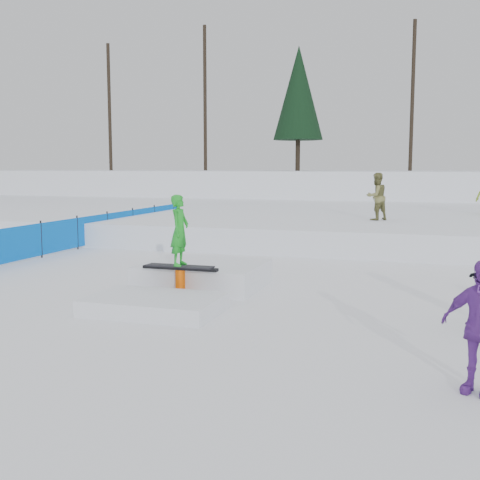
% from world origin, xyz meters
% --- Properties ---
extents(ground, '(120.00, 120.00, 0.00)m').
position_xyz_m(ground, '(0.00, 0.00, 0.00)').
color(ground, white).
extents(snow_berm, '(60.00, 14.00, 2.40)m').
position_xyz_m(snow_berm, '(0.00, 30.00, 1.20)').
color(snow_berm, white).
rests_on(snow_berm, ground).
extents(snow_midrise, '(50.00, 18.00, 0.80)m').
position_xyz_m(snow_midrise, '(0.00, 16.00, 0.40)').
color(snow_midrise, white).
rests_on(snow_midrise, ground).
extents(safety_fence, '(0.05, 16.00, 1.10)m').
position_xyz_m(safety_fence, '(-6.50, 6.60, 0.55)').
color(safety_fence, blue).
rests_on(safety_fence, ground).
extents(treeline, '(40.24, 4.22, 10.50)m').
position_xyz_m(treeline, '(6.18, 28.28, 7.45)').
color(treeline, black).
rests_on(treeline, snow_berm).
extents(walker_olive, '(1.02, 1.02, 1.66)m').
position_xyz_m(walker_olive, '(2.56, 11.28, 1.63)').
color(walker_olive, olive).
rests_on(walker_olive, snow_midrise).
extents(jib_rail_feature, '(2.60, 4.40, 2.11)m').
position_xyz_m(jib_rail_feature, '(-0.39, 1.39, 0.30)').
color(jib_rail_feature, white).
rests_on(jib_rail_feature, ground).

